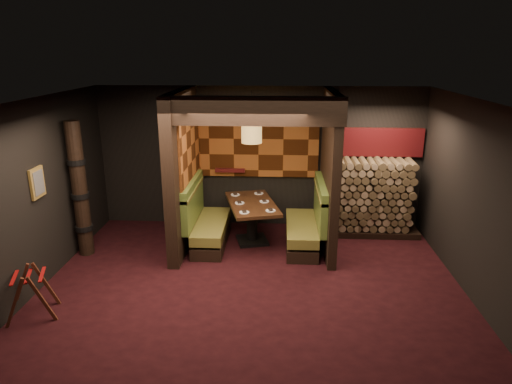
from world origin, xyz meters
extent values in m
cube|color=black|center=(0.00, 0.00, -0.01)|extent=(6.50, 5.50, 0.02)
cube|color=black|center=(0.00, 0.00, 2.86)|extent=(6.50, 5.50, 0.02)
cube|color=black|center=(0.00, 2.76, 1.43)|extent=(6.50, 0.02, 2.85)
cube|color=black|center=(0.00, -2.76, 1.43)|extent=(6.50, 0.02, 2.85)
cube|color=black|center=(-3.26, 0.00, 1.43)|extent=(0.02, 5.50, 2.85)
cube|color=black|center=(3.26, 0.00, 1.43)|extent=(0.02, 5.50, 2.85)
cube|color=black|center=(-1.35, 1.65, 1.43)|extent=(0.20, 2.20, 2.85)
cube|color=black|center=(1.30, 1.70, 1.43)|extent=(0.15, 2.10, 2.85)
cube|color=black|center=(-0.02, 0.70, 2.63)|extent=(2.85, 0.18, 0.44)
cube|color=#9E5320|center=(-0.02, 2.71, 1.82)|extent=(2.40, 0.06, 1.55)
cube|color=#9E5320|center=(-1.23, 1.82, 1.85)|extent=(0.04, 1.85, 1.45)
cube|color=#4F1214|center=(-0.60, 2.65, 1.18)|extent=(0.60, 0.12, 0.07)
cube|color=black|center=(-0.85, 1.65, 0.11)|extent=(0.55, 1.60, 0.22)
cube|color=olive|center=(-0.85, 1.65, 0.36)|extent=(0.55, 1.60, 0.18)
cube|color=#4F7029|center=(-1.19, 1.65, 0.75)|extent=(0.12, 1.60, 0.78)
cube|color=olive|center=(-1.19, 1.65, 1.10)|extent=(0.15, 1.60, 0.06)
cube|color=black|center=(0.82, 1.65, 0.11)|extent=(0.55, 1.60, 0.22)
cube|color=olive|center=(0.82, 1.65, 0.36)|extent=(0.55, 1.60, 0.18)
cube|color=#4F7029|center=(1.16, 1.65, 0.75)|extent=(0.12, 1.60, 0.78)
cube|color=olive|center=(1.16, 1.65, 1.10)|extent=(0.15, 1.60, 0.06)
cube|color=black|center=(-0.10, 1.78, 0.03)|extent=(0.67, 0.67, 0.06)
cylinder|color=black|center=(-0.10, 1.78, 0.37)|extent=(0.20, 0.20, 0.73)
cube|color=#3E2613|center=(-0.10, 1.78, 0.76)|extent=(1.16, 1.65, 0.06)
cylinder|color=white|center=(-0.20, 1.22, 0.80)|extent=(0.18, 0.18, 0.01)
cube|color=black|center=(-0.20, 1.22, 0.81)|extent=(0.10, 0.12, 0.02)
cylinder|color=white|center=(0.26, 1.34, 0.80)|extent=(0.18, 0.18, 0.01)
cube|color=black|center=(0.26, 1.34, 0.81)|extent=(0.10, 0.12, 0.02)
cylinder|color=white|center=(-0.33, 1.72, 0.80)|extent=(0.18, 0.18, 0.01)
cube|color=black|center=(-0.33, 1.72, 0.81)|extent=(0.10, 0.12, 0.02)
cylinder|color=white|center=(0.13, 1.83, 0.80)|extent=(0.18, 0.18, 0.01)
cube|color=black|center=(0.13, 1.83, 0.81)|extent=(0.10, 0.12, 0.02)
cylinder|color=white|center=(-0.46, 2.21, 0.80)|extent=(0.18, 0.18, 0.01)
cube|color=black|center=(-0.46, 2.21, 0.81)|extent=(0.10, 0.12, 0.02)
cylinder|color=white|center=(0.00, 2.33, 0.80)|extent=(0.18, 0.18, 0.01)
cube|color=black|center=(0.00, 2.33, 0.81)|extent=(0.10, 0.12, 0.02)
cylinder|color=olive|center=(-0.10, 1.73, 2.16)|extent=(0.36, 0.36, 0.45)
sphere|color=#FFC672|center=(-0.10, 1.73, 2.16)|extent=(0.18, 0.18, 0.18)
cylinder|color=black|center=(-0.10, 1.73, 2.62)|extent=(0.02, 0.02, 0.47)
cube|color=olive|center=(-3.22, 0.10, 1.62)|extent=(0.04, 0.36, 0.46)
cube|color=#3F3F3F|center=(-3.20, 0.10, 1.62)|extent=(0.01, 0.27, 0.36)
cube|color=#4C2315|center=(-3.06, -1.16, 0.32)|extent=(0.32, 0.15, 0.74)
cube|color=#4C2315|center=(-2.73, -1.04, 0.32)|extent=(0.32, 0.15, 0.74)
cube|color=#4C2315|center=(-3.21, -0.76, 0.32)|extent=(0.32, 0.15, 0.74)
cube|color=#4C2315|center=(-2.88, -0.64, 0.32)|extent=(0.32, 0.15, 0.74)
cube|color=maroon|center=(-3.13, -0.96, 0.60)|extent=(0.20, 0.44, 0.01)
cube|color=maroon|center=(-2.97, -0.90, 0.60)|extent=(0.20, 0.44, 0.01)
cube|color=maroon|center=(-2.81, -0.84, 0.60)|extent=(0.20, 0.44, 0.01)
cylinder|color=black|center=(-3.05, 1.10, 1.20)|extent=(0.26, 0.26, 2.40)
cylinder|color=black|center=(-3.05, 1.10, 0.50)|extent=(0.31, 0.31, 0.09)
cylinder|color=black|center=(-3.05, 1.10, 1.10)|extent=(0.31, 0.31, 0.09)
cylinder|color=black|center=(-3.05, 1.10, 1.70)|extent=(0.31, 0.31, 0.09)
cube|color=black|center=(2.29, 2.35, 0.06)|extent=(1.73, 0.70, 0.12)
cube|color=brown|center=(2.29, 2.35, 0.81)|extent=(1.73, 0.70, 1.38)
cube|color=maroon|center=(2.29, 2.68, 1.78)|extent=(1.83, 0.10, 0.56)
cube|color=black|center=(1.39, 1.96, 1.43)|extent=(0.08, 0.08, 2.85)
camera|label=1|loc=(0.41, -6.26, 3.54)|focal=32.00mm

